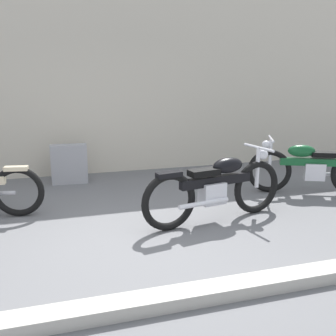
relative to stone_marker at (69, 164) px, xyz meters
The scene contains 6 objects.
ground_plane 2.93m from the stone_marker, 77.62° to the right, with size 40.00×40.00×0.00m, color slate.
building_wall 1.70m from the stone_marker, 50.65° to the left, with size 18.00×0.30×3.48m, color beige.
curb_strip 4.21m from the stone_marker, 81.47° to the right, with size 18.00×0.24×0.12m, color #B7B2A8.
stone_marker is the anchor object (origin of this frame).
motorcycle_green 4.11m from the stone_marker, 25.25° to the right, with size 1.89×0.99×0.91m.
motorcycle_black 3.02m from the stone_marker, 53.98° to the right, with size 2.11×0.69×0.95m.
Camera 1 is at (-0.87, -4.14, 1.92)m, focal length 41.79 mm.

